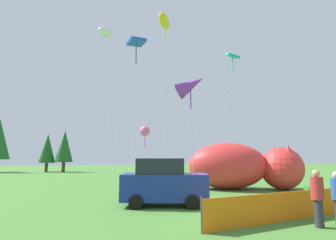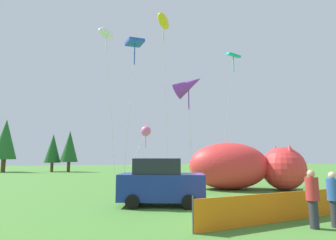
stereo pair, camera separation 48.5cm
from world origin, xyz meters
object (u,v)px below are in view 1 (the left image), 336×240
at_px(parked_car, 164,182).
at_px(kite_yellow_hero, 164,22).
at_px(spectator_in_red_shirt, 318,196).
at_px(kite_pink_octopus, 145,131).
at_px(kite_blue_box, 136,45).
at_px(inflatable_cat, 242,167).
at_px(kite_teal_diamond, 232,59).
at_px(kite_white_ghost, 106,33).
at_px(folding_chair, 310,195).
at_px(kite_purple_delta, 191,85).

distance_m(parked_car, kite_yellow_hero, 10.31).
xyz_separation_m(spectator_in_red_shirt, kite_yellow_hero, (-2.95, 8.16, 9.85)).
bearing_deg(kite_pink_octopus, kite_blue_box, -106.48).
bearing_deg(inflatable_cat, parked_car, -126.66).
relative_size(parked_car, kite_teal_diamond, 0.43).
xyz_separation_m(kite_white_ghost, kite_blue_box, (1.50, -3.64, -2.22)).
xyz_separation_m(folding_chair, kite_yellow_hero, (-5.69, 5.08, 10.36)).
bearing_deg(kite_white_ghost, kite_blue_box, -67.62).
height_order(inflatable_cat, kite_purple_delta, kite_purple_delta).
relative_size(spectator_in_red_shirt, kite_pink_octopus, 0.40).
distance_m(kite_teal_diamond, kite_white_ghost, 9.24).
height_order(folding_chair, kite_teal_diamond, kite_teal_diamond).
bearing_deg(kite_pink_octopus, parked_car, -95.04).
bearing_deg(kite_white_ghost, parked_car, -63.75).
xyz_separation_m(folding_chair, inflatable_cat, (0.38, 6.27, 0.99)).
height_order(kite_teal_diamond, kite_pink_octopus, kite_teal_diamond).
distance_m(parked_car, inflatable_cat, 8.17).
height_order(folding_chair, spectator_in_red_shirt, spectator_in_red_shirt).
distance_m(inflatable_cat, kite_blue_box, 10.99).
distance_m(kite_teal_diamond, kite_pink_octopus, 8.59).
height_order(inflatable_cat, spectator_in_red_shirt, inflatable_cat).
distance_m(inflatable_cat, kite_white_ghost, 13.34).
xyz_separation_m(kite_white_ghost, kite_purple_delta, (4.25, -4.89, -4.67)).
height_order(kite_yellow_hero, kite_white_ghost, kite_white_ghost).
xyz_separation_m(kite_pink_octopus, kite_blue_box, (-1.84, -6.21, 4.25)).
bearing_deg(folding_chair, kite_white_ghost, 158.00).
xyz_separation_m(parked_car, kite_yellow_hero, (0.89, 3.07, 9.80)).
distance_m(inflatable_cat, kite_pink_octopus, 7.75).
xyz_separation_m(folding_chair, kite_blue_box, (-7.72, 3.73, 7.97)).
distance_m(parked_car, kite_blue_box, 7.70).
relative_size(spectator_in_red_shirt, kite_blue_box, 0.21).
xyz_separation_m(kite_white_ghost, kite_pink_octopus, (3.34, 2.58, -6.47)).
height_order(inflatable_cat, kite_pink_octopus, kite_pink_octopus).
bearing_deg(folding_chair, kite_purple_delta, 170.13).
bearing_deg(kite_teal_diamond, inflatable_cat, 7.44).
bearing_deg(kite_teal_diamond, kite_blue_box, -161.87).
xyz_separation_m(spectator_in_red_shirt, kite_blue_box, (-4.97, 6.80, 7.47)).
bearing_deg(kite_yellow_hero, inflatable_cat, 11.09).
bearing_deg(kite_yellow_hero, kite_teal_diamond, 11.42).
bearing_deg(kite_yellow_hero, spectator_in_red_shirt, -70.12).
relative_size(folding_chair, inflatable_cat, 0.11).
bearing_deg(parked_car, kite_pink_octopus, 102.43).
bearing_deg(inflatable_cat, spectator_in_red_shirt, -86.60).
relative_size(inflatable_cat, kite_white_ghost, 0.71).
xyz_separation_m(parked_car, kite_purple_delta, (1.61, 0.46, 4.97)).
relative_size(inflatable_cat, kite_teal_diamond, 0.81).
bearing_deg(kite_pink_octopus, kite_white_ghost, -142.34).
bearing_deg(spectator_in_red_shirt, parked_car, 127.01).
distance_m(folding_chair, kite_yellow_hero, 12.86).
relative_size(kite_pink_octopus, kite_blue_box, 0.53).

